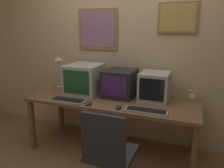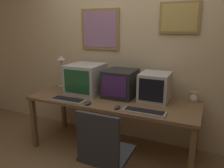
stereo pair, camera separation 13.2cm
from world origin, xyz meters
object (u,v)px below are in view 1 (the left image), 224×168
object	(u,v)px
keyboard_main	(68,100)
desk_clock	(192,96)
monitor_right	(155,86)
mouse_near_keyboard	(89,103)
desk_lamp	(59,64)
mouse_far_corner	(119,107)
keyboard_side	(146,111)
office_chair	(109,160)
monitor_left	(85,79)
monitor_center	(120,83)

from	to	relation	value
keyboard_main	desk_clock	size ratio (longest dim) A/B	3.49
monitor_right	mouse_near_keyboard	distance (m)	0.83
monitor_right	desk_lamp	world-z (taller)	desk_lamp
monitor_right	desk_clock	xyz separation A→B (m)	(0.44, 0.13, -0.11)
mouse_far_corner	desk_lamp	distance (m)	1.27
monitor_right	keyboard_side	xyz separation A→B (m)	(0.00, -0.44, -0.16)
monitor_right	keyboard_main	size ratio (longest dim) A/B	0.87
mouse_far_corner	office_chair	xyz separation A→B (m)	(0.08, -0.48, -0.36)
monitor_left	office_chair	distance (m)	1.24
keyboard_main	mouse_far_corner	world-z (taller)	mouse_far_corner
keyboard_side	mouse_near_keyboard	bearing A→B (deg)	-177.64
monitor_right	mouse_near_keyboard	xyz separation A→B (m)	(-0.67, -0.47, -0.15)
desk_clock	office_chair	distance (m)	1.32
desk_clock	monitor_left	bearing A→B (deg)	-172.11
monitor_center	office_chair	world-z (taller)	monitor_center
mouse_near_keyboard	monitor_center	bearing A→B (deg)	63.54
mouse_near_keyboard	desk_clock	xyz separation A→B (m)	(1.12, 0.61, 0.05)
keyboard_main	desk_lamp	distance (m)	0.77
keyboard_side	office_chair	world-z (taller)	office_chair
monitor_right	keyboard_side	size ratio (longest dim) A/B	0.85
monitor_left	mouse_far_corner	distance (m)	0.76
monitor_right	desk_clock	bearing A→B (deg)	16.85
keyboard_side	mouse_far_corner	xyz separation A→B (m)	(-0.31, -0.01, 0.00)
monitor_center	office_chair	distance (m)	1.06
keyboard_side	monitor_right	bearing A→B (deg)	90.31
desk_lamp	mouse_near_keyboard	bearing A→B (deg)	-35.33
mouse_far_corner	mouse_near_keyboard	bearing A→B (deg)	-176.72
monitor_left	keyboard_side	distance (m)	1.03
monitor_right	keyboard_main	xyz separation A→B (m)	(-0.96, -0.46, -0.16)
office_chair	monitor_center	bearing A→B (deg)	103.39
monitor_center	mouse_far_corner	bearing A→B (deg)	-72.38
mouse_near_keyboard	office_chair	xyz separation A→B (m)	(0.44, -0.46, -0.36)
monitor_left	desk_clock	distance (m)	1.40
mouse_near_keyboard	desk_lamp	xyz separation A→B (m)	(-0.76, 0.54, 0.33)
desk_clock	desk_lamp	distance (m)	1.89
monitor_center	desk_clock	size ratio (longest dim) A/B	3.31
keyboard_main	desk_clock	xyz separation A→B (m)	(1.41, 0.59, 0.05)
monitor_center	mouse_far_corner	size ratio (longest dim) A/B	3.98
monitor_right	monitor_center	bearing A→B (deg)	-177.67
office_chair	monitor_left	bearing A→B (deg)	129.22
keyboard_side	office_chair	bearing A→B (deg)	-115.59
monitor_right	mouse_far_corner	world-z (taller)	monitor_right
mouse_near_keyboard	monitor_right	bearing A→B (deg)	35.09
mouse_far_corner	desk_clock	world-z (taller)	desk_clock
desk_clock	office_chair	xyz separation A→B (m)	(-0.67, -1.06, -0.40)
monitor_center	keyboard_main	world-z (taller)	monitor_center
office_chair	mouse_near_keyboard	bearing A→B (deg)	134.14
mouse_far_corner	monitor_left	bearing A→B (deg)	148.04
monitor_right	office_chair	bearing A→B (deg)	-103.88
keyboard_main	office_chair	size ratio (longest dim) A/B	0.49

